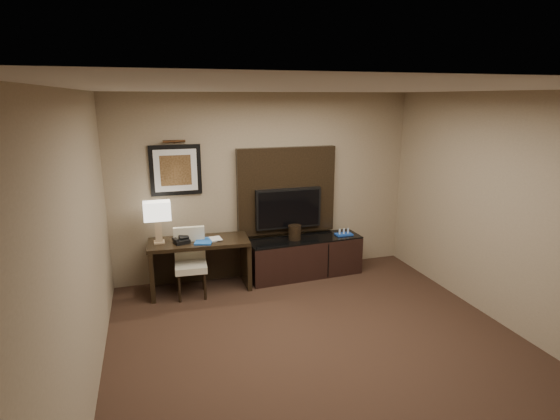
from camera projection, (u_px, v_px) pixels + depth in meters
name	position (u px, v px, depth m)	size (l,w,h in m)	color
floor	(330.00, 360.00, 4.52)	(4.50, 5.00, 0.01)	black
ceiling	(339.00, 89.00, 3.84)	(4.50, 5.00, 0.01)	silver
wall_back	(266.00, 186.00, 6.49)	(4.50, 0.01, 2.70)	gray
wall_left	(79.00, 260.00, 3.54)	(0.01, 5.00, 2.70)	gray
wall_right	(522.00, 217.00, 4.81)	(0.01, 5.00, 2.70)	gray
desk	(200.00, 265.00, 6.07)	(1.36, 0.58, 0.73)	black
credenza	(305.00, 257.00, 6.58)	(1.70, 0.47, 0.59)	black
tv_wall_panel	(286.00, 191.00, 6.54)	(1.50, 0.12, 1.30)	black
tv	(288.00, 208.00, 6.51)	(1.00, 0.08, 0.60)	black
artwork	(176.00, 170.00, 6.03)	(0.70, 0.04, 0.70)	black
picture_light	(174.00, 141.00, 5.90)	(0.04, 0.04, 0.30)	#422715
desk_chair	(191.00, 266.00, 5.86)	(0.41, 0.48, 0.87)	beige
table_lamp	(158.00, 221.00, 5.80)	(0.37, 0.21, 0.60)	tan
desk_phone	(182.00, 240.00, 5.85)	(0.19, 0.17, 0.10)	black
blue_folder	(204.00, 241.00, 5.92)	(0.23, 0.30, 0.02)	blue
book	(210.00, 233.00, 5.95)	(0.15, 0.02, 0.21)	#B5A88E
ice_bucket	(295.00, 232.00, 6.44)	(0.19, 0.19, 0.22)	black
minibar_tray	(344.00, 232.00, 6.66)	(0.26, 0.15, 0.09)	#1A46AB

